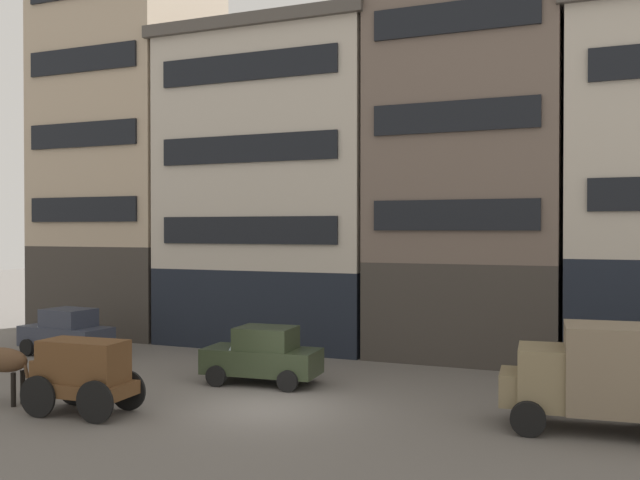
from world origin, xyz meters
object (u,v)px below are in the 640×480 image
(draft_horse, at_px, (0,359))
(sedan_light, at_px, (263,355))
(sedan_parked_curb, at_px, (67,332))
(cargo_wagon, at_px, (82,371))
(delivery_truck_far, at_px, (600,374))
(fire_hydrant_curbside, at_px, (556,376))

(draft_horse, bearing_deg, sedan_light, 42.25)
(sedan_light, distance_m, sedan_parked_curb, 9.62)
(cargo_wagon, distance_m, sedan_parked_curb, 9.55)
(delivery_truck_far, xyz_separation_m, sedan_light, (-10.08, 1.60, -0.51))
(cargo_wagon, height_order, fire_hydrant_curbside, cargo_wagon)
(delivery_truck_far, xyz_separation_m, sedan_parked_curb, (-19.57, 3.18, -0.51))
(sedan_light, bearing_deg, cargo_wagon, -118.01)
(cargo_wagon, xyz_separation_m, sedan_parked_curb, (-6.73, 6.76, -0.23))
(draft_horse, bearing_deg, fire_hydrant_curbside, 28.94)
(sedan_light, bearing_deg, fire_hydrant_curbside, 17.79)
(cargo_wagon, bearing_deg, draft_horse, -179.94)
(delivery_truck_far, height_order, fire_hydrant_curbside, delivery_truck_far)
(cargo_wagon, bearing_deg, delivery_truck_far, 15.59)
(cargo_wagon, height_order, sedan_light, cargo_wagon)
(draft_horse, distance_m, sedan_light, 7.71)
(delivery_truck_far, relative_size, fire_hydrant_curbside, 5.41)
(draft_horse, xyz_separation_m, sedan_light, (5.70, 5.18, -0.36))
(sedan_light, height_order, fire_hydrant_curbside, sedan_light)
(draft_horse, distance_m, sedan_parked_curb, 7.76)
(draft_horse, xyz_separation_m, delivery_truck_far, (15.79, 3.59, 0.15))
(sedan_light, bearing_deg, draft_horse, -137.75)
(delivery_truck_far, bearing_deg, cargo_wagon, -164.41)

